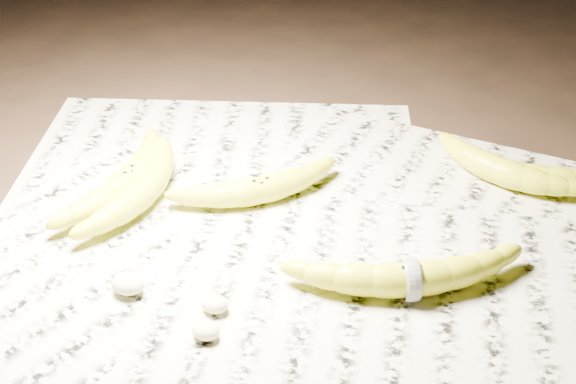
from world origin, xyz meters
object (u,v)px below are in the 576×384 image
at_px(banana_center, 260,188).
at_px(banana_upper_b, 500,168).
at_px(banana_left_b, 145,186).
at_px(banana_upper_a, 548,176).
at_px(banana_left_a, 128,178).
at_px(banana_taped, 410,277).

distance_m(banana_center, banana_upper_b, 0.32).
height_order(banana_left_b, banana_upper_b, banana_left_b).
distance_m(banana_center, banana_upper_a, 0.38).
distance_m(banana_left_a, banana_upper_a, 0.55).
relative_size(banana_left_b, banana_upper_a, 1.18).
xyz_separation_m(banana_left_b, banana_center, (0.14, 0.05, -0.00)).
relative_size(banana_left_b, banana_upper_b, 1.11).
relative_size(banana_left_a, banana_left_b, 1.05).
bearing_deg(banana_left_a, banana_upper_a, -67.25).
bearing_deg(banana_center, banana_upper_a, -16.61).
bearing_deg(banana_upper_b, banana_center, -130.53).
xyz_separation_m(banana_left_b, banana_taped, (0.36, -0.05, 0.00)).
distance_m(banana_left_b, banana_taped, 0.37).
height_order(banana_center, banana_taped, banana_taped).
relative_size(banana_left_a, banana_upper_b, 1.17).
xyz_separation_m(banana_center, banana_upper_a, (0.34, 0.17, -0.00)).
distance_m(banana_left_b, banana_upper_b, 0.47).
bearing_deg(banana_center, banana_left_a, 151.73).
relative_size(banana_left_a, banana_upper_a, 1.24).
height_order(banana_left_b, banana_taped, same).
bearing_deg(banana_left_a, banana_taped, -98.88).
xyz_separation_m(banana_left_a, banana_left_b, (0.03, -0.01, 0.00)).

